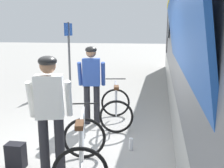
# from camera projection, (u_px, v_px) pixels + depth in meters

# --- Properties ---
(ground_plane) EXTENTS (80.00, 80.00, 0.00)m
(ground_plane) POSITION_uv_depth(u_px,v_px,m) (81.00, 152.00, 4.35)
(ground_plane) COLOR #A09E99
(cyclist_near_in_white) EXTENTS (0.66, 0.42, 1.76)m
(cyclist_near_in_white) POSITION_uv_depth(u_px,v_px,m) (50.00, 107.00, 3.43)
(cyclist_near_in_white) COLOR #232328
(cyclist_near_in_white) RESTS_ON ground
(cyclist_far_in_blue) EXTENTS (0.65, 0.38, 1.76)m
(cyclist_far_in_blue) POSITION_uv_depth(u_px,v_px,m) (91.00, 79.00, 5.47)
(cyclist_far_in_blue) COLOR #232328
(cyclist_far_in_blue) RESTS_ON ground
(bicycle_near_white) EXTENTS (0.95, 1.21, 0.99)m
(bicycle_near_white) POSITION_uv_depth(u_px,v_px,m) (82.00, 151.00, 3.54)
(bicycle_near_white) COLOR black
(bicycle_near_white) RESTS_ON ground
(bicycle_far_silver) EXTENTS (0.91, 1.19, 0.99)m
(bicycle_far_silver) POSITION_uv_depth(u_px,v_px,m) (116.00, 107.00, 5.56)
(bicycle_far_silver) COLOR black
(bicycle_far_silver) RESTS_ON ground
(backpack_on_platform) EXTENTS (0.29, 0.19, 0.40)m
(backpack_on_platform) POSITION_uv_depth(u_px,v_px,m) (16.00, 156.00, 3.80)
(backpack_on_platform) COLOR black
(backpack_on_platform) RESTS_ON ground
(water_bottle_near_the_bikes) EXTENTS (0.07, 0.07, 0.22)m
(water_bottle_near_the_bikes) POSITION_uv_depth(u_px,v_px,m) (131.00, 144.00, 4.39)
(water_bottle_near_the_bikes) COLOR silver
(water_bottle_near_the_bikes) RESTS_ON ground
(platform_sign_post) EXTENTS (0.08, 0.70, 2.40)m
(platform_sign_post) POSITION_uv_depth(u_px,v_px,m) (69.00, 44.00, 8.88)
(platform_sign_post) COLOR #595B60
(platform_sign_post) RESTS_ON ground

